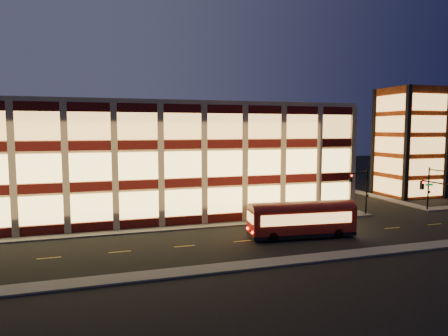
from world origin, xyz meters
name	(u,v)px	position (x,y,z in m)	size (l,w,h in m)	color
ground	(191,230)	(0.00, 0.00, 0.00)	(200.00, 200.00, 0.00)	black
sidewalk_office_south	(163,229)	(-3.00, 1.00, 0.07)	(54.00, 2.00, 0.15)	#514F4C
sidewalk_office_east	(303,195)	(23.00, 17.00, 0.07)	(2.00, 30.00, 0.15)	#514F4C
sidewalk_tower_west	(358,192)	(34.00, 17.00, 0.07)	(2.00, 30.00, 0.15)	#514F4C
sidewalk_near	(226,267)	(0.00, -13.00, 0.07)	(100.00, 2.00, 0.15)	#514F4C
office_building	(147,156)	(-2.91, 16.91, 7.25)	(50.45, 30.45, 14.50)	tan
stair_tower	(409,142)	(39.95, 11.95, 8.99)	(8.60, 8.60, 18.00)	#8C3814
traffic_signal_far	(361,185)	(22.21, 0.24, 4.11)	(3.79, 1.87, 6.00)	black
traffic_signal_right	(437,182)	(33.50, -0.62, 4.10)	(1.20, 4.37, 6.00)	black
traffic_signal_near	(441,199)	(23.50, -11.03, 4.13)	(0.32, 4.45, 6.00)	black
trolley_bus	(302,217)	(10.33, -6.33, 2.07)	(11.25, 3.73, 3.74)	maroon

